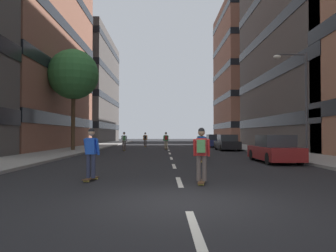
{
  "coord_description": "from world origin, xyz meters",
  "views": [
    {
      "loc": [
        -0.53,
        -7.3,
        1.58
      ],
      "look_at": [
        0.0,
        27.19,
        2.46
      ],
      "focal_mm": 33.44,
      "sensor_mm": 36.0,
      "label": 1
    }
  ],
  "objects": [
    {
      "name": "streetlamp_right",
      "position": [
        8.02,
        11.96,
        4.14
      ],
      "size": [
        2.13,
        0.3,
        6.5
      ],
      "color": "#3F3F44",
      "rests_on": "sidewalk_right"
    },
    {
      "name": "sidewalk_left",
      "position": [
        -8.77,
        25.98,
        0.07
      ],
      "size": [
        3.89,
        63.51,
        0.14
      ],
      "primitive_type": "cube",
      "color": "gray",
      "rests_on": "ground_plane"
    },
    {
      "name": "ground_plane",
      "position": [
        0.0,
        23.1,
        0.0
      ],
      "size": [
        138.57,
        138.57,
        0.0
      ],
      "primitive_type": "plane",
      "color": "black"
    },
    {
      "name": "parked_car_far",
      "position": [
        5.63,
        30.49,
        0.7
      ],
      "size": [
        1.82,
        4.4,
        1.52
      ],
      "color": "navy",
      "rests_on": "ground_plane"
    },
    {
      "name": "parked_car_near",
      "position": [
        5.63,
        22.8,
        0.7
      ],
      "size": [
        1.82,
        4.4,
        1.52
      ],
      "color": "black",
      "rests_on": "ground_plane"
    },
    {
      "name": "building_right_far",
      "position": [
        17.33,
        53.27,
        13.21
      ],
      "size": [
        13.34,
        18.1,
        26.24
      ],
      "color": "brown",
      "rests_on": "ground_plane"
    },
    {
      "name": "building_left_far",
      "position": [
        -17.33,
        53.27,
        10.26
      ],
      "size": [
        13.34,
        22.38,
        20.34
      ],
      "color": "#4C4744",
      "rests_on": "ground_plane"
    },
    {
      "name": "skater_2",
      "position": [
        -2.97,
        3.31,
        0.98
      ],
      "size": [
        0.57,
        0.92,
        1.78
      ],
      "color": "brown",
      "rests_on": "ground_plane"
    },
    {
      "name": "lane_markings",
      "position": [
        0.0,
        23.0,
        0.0
      ],
      "size": [
        0.16,
        52.2,
        0.01
      ],
      "color": "silver",
      "rests_on": "ground_plane"
    },
    {
      "name": "street_tree_near",
      "position": [
        -8.77,
        21.38,
        7.02
      ],
      "size": [
        4.58,
        4.58,
        9.2
      ],
      "color": "#4C3823",
      "rests_on": "sidewalk_left"
    },
    {
      "name": "skater_6",
      "position": [
        -2.73,
        31.02,
        1.02
      ],
      "size": [
        0.54,
        0.91,
        1.78
      ],
      "color": "brown",
      "rests_on": "ground_plane"
    },
    {
      "name": "skater_3",
      "position": [
        0.68,
        2.56,
        1.02
      ],
      "size": [
        0.56,
        0.92,
        1.78
      ],
      "color": "brown",
      "rests_on": "ground_plane"
    },
    {
      "name": "skater_0",
      "position": [
        2.06,
        14.18,
        1.02
      ],
      "size": [
        0.57,
        0.92,
        1.78
      ],
      "color": "brown",
      "rests_on": "ground_plane"
    },
    {
      "name": "skater_5",
      "position": [
        1.65,
        10.35,
        0.98
      ],
      "size": [
        0.54,
        0.9,
        1.78
      ],
      "color": "brown",
      "rests_on": "ground_plane"
    },
    {
      "name": "sidewalk_right",
      "position": [
        8.77,
        25.98,
        0.07
      ],
      "size": [
        3.89,
        63.51,
        0.14
      ],
      "primitive_type": "cube",
      "color": "gray",
      "rests_on": "ground_plane"
    },
    {
      "name": "parked_car_mid",
      "position": [
        5.63,
        9.92,
        0.7
      ],
      "size": [
        1.82,
        4.4,
        1.52
      ],
      "color": "maroon",
      "rests_on": "ground_plane"
    },
    {
      "name": "skater_4",
      "position": [
        -0.2,
        30.07,
        0.98
      ],
      "size": [
        0.54,
        0.91,
        1.78
      ],
      "color": "brown",
      "rests_on": "ground_plane"
    },
    {
      "name": "skater_7",
      "position": [
        -0.24,
        24.79,
        1.02
      ],
      "size": [
        0.56,
        0.92,
        1.78
      ],
      "color": "brown",
      "rests_on": "ground_plane"
    },
    {
      "name": "skater_1",
      "position": [
        -4.22,
        22.24,
        1.02
      ],
      "size": [
        0.56,
        0.92,
        1.78
      ],
      "color": "brown",
      "rests_on": "ground_plane"
    }
  ]
}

